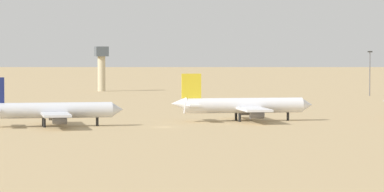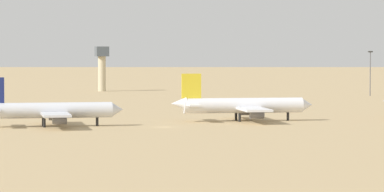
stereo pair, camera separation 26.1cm
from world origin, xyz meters
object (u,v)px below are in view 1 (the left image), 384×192
Objects in this scene: parked_jet_yellow_3 at (242,106)px; control_tower at (101,64)px; light_pole_west at (370,70)px; parked_jet_navy_2 at (48,110)px.

parked_jet_yellow_3 is 190.04m from control_tower.
light_pole_west is at bearing -38.44° from control_tower.
parked_jet_navy_2 is 49.08m from parked_jet_yellow_3.
control_tower is (51.50, 195.39, 7.43)m from parked_jet_navy_2.
parked_jet_navy_2 is at bearing -104.77° from control_tower.
parked_jet_yellow_3 is (48.76, 5.51, 0.13)m from parked_jet_navy_2.
control_tower is 112.50m from light_pole_west.
control_tower is at bearing 80.39° from parked_jet_navy_2.
parked_jet_yellow_3 is at bearing 11.60° from parked_jet_navy_2.
light_pole_west reaches higher than parked_jet_yellow_3.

